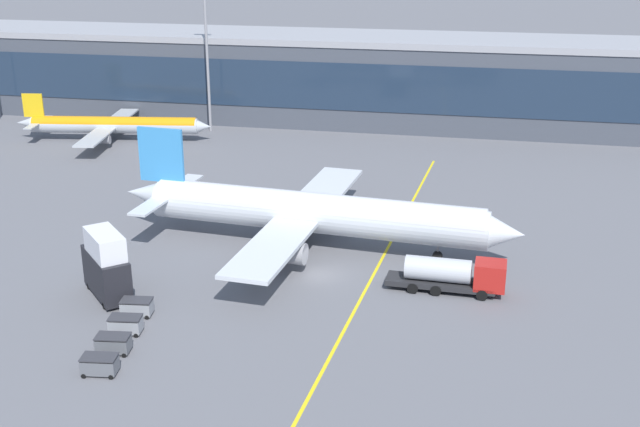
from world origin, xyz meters
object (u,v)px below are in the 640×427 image
catering_lift (106,265)px  commuter_jet_far (113,125)px  baggage_cart_0 (100,364)px  fuel_tanker (454,274)px  main_airliner (313,212)px  baggage_cart_2 (126,324)px  baggage_cart_1 (113,343)px  baggage_cart_3 (137,307)px

catering_lift → commuter_jet_far: bearing=114.8°
catering_lift → baggage_cart_0: (5.29, -12.49, -2.28)m
commuter_jet_far → fuel_tanker: bearing=-39.2°
main_airliner → fuel_tanker: bearing=-28.5°
fuel_tanker → baggage_cart_2: fuel_tanker is taller
main_airliner → catering_lift: main_airliner is taller
main_airliner → baggage_cart_1: size_ratio=15.19×
commuter_jet_far → baggage_cart_0: bearing=-65.6°
fuel_tanker → baggage_cart_1: 30.59m
main_airliner → baggage_cart_2: (-11.19, -21.48, -3.03)m
baggage_cart_1 → baggage_cart_2: size_ratio=1.00×
baggage_cart_1 → baggage_cart_2: same height
catering_lift → baggage_cart_0: bearing=-67.0°
baggage_cart_3 → baggage_cart_0: bearing=-82.6°
fuel_tanker → baggage_cart_3: size_ratio=3.85×
main_airliner → baggage_cart_3: size_ratio=15.19×
baggage_cart_1 → baggage_cart_0: bearing=-82.6°
baggage_cart_0 → baggage_cart_3: 9.60m
catering_lift → baggage_cart_2: (4.47, -6.14, -2.28)m
baggage_cart_0 → commuter_jet_far: size_ratio=0.09×
fuel_tanker → baggage_cart_2: 29.35m
baggage_cart_0 → baggage_cart_2: same height
main_airliner → baggage_cart_1: 27.08m
main_airliner → commuter_jet_far: bearing=137.4°
main_airliner → catering_lift: size_ratio=6.43×
catering_lift → baggage_cart_0: size_ratio=2.36×
baggage_cart_3 → fuel_tanker: bearing=21.1°
catering_lift → baggage_cart_3: size_ratio=2.36×
baggage_cart_0 → baggage_cart_1: size_ratio=1.00×
baggage_cart_3 → commuter_jet_far: commuter_jet_far is taller
baggage_cart_3 → baggage_cart_2: bearing=-82.6°
commuter_jet_far → main_airliner: bearing=-42.6°
baggage_cart_0 → main_airliner: bearing=69.6°
baggage_cart_1 → baggage_cart_2: 3.20m
baggage_cart_1 → fuel_tanker: bearing=32.8°
main_airliner → catering_lift: 21.93m
main_airliner → baggage_cart_3: (-11.60, -18.31, -3.03)m
baggage_cart_0 → baggage_cart_1: bearing=97.4°
fuel_tanker → baggage_cart_0: (-25.28, -19.74, -0.96)m
main_airliner → baggage_cart_2: main_airliner is taller
baggage_cart_2 → baggage_cart_3: size_ratio=1.00×
main_airliner → fuel_tanker: size_ratio=3.95×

